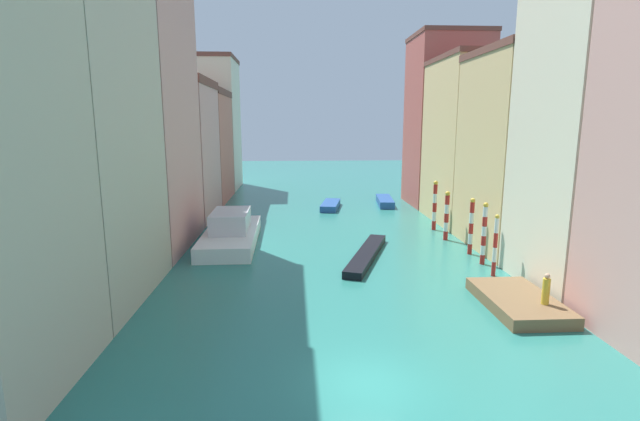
# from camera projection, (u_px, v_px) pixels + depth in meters

# --- Properties ---
(ground_plane) EXTENTS (154.00, 154.00, 0.00)m
(ground_plane) POSITION_uv_depth(u_px,v_px,m) (325.00, 231.00, 40.96)
(ground_plane) COLOR #28756B
(building_left_1) EXTENTS (7.99, 10.24, 22.41)m
(building_left_1) POSITION_uv_depth(u_px,v_px,m) (54.00, 85.00, 23.17)
(building_left_1) COLOR #BCB299
(building_left_1) RESTS_ON ground
(building_left_2) EXTENTS (7.99, 11.40, 21.92)m
(building_left_2) POSITION_uv_depth(u_px,v_px,m) (129.00, 100.00, 33.83)
(building_left_2) COLOR tan
(building_left_2) RESTS_ON ground
(building_left_3) EXTENTS (7.99, 10.28, 13.56)m
(building_left_3) POSITION_uv_depth(u_px,v_px,m) (172.00, 150.00, 45.44)
(building_left_3) COLOR tan
(building_left_3) RESTS_ON ground
(building_left_4) EXTENTS (7.99, 11.05, 13.27)m
(building_left_4) POSITION_uv_depth(u_px,v_px,m) (195.00, 146.00, 56.00)
(building_left_4) COLOR #C6705B
(building_left_4) RESTS_ON ground
(building_left_5) EXTENTS (7.99, 9.86, 18.40)m
(building_left_5) POSITION_uv_depth(u_px,v_px,m) (210.00, 124.00, 66.12)
(building_left_5) COLOR beige
(building_left_5) RESTS_ON ground
(building_right_1) EXTENTS (7.99, 7.45, 20.78)m
(building_right_1) POSITION_uv_depth(u_px,v_px,m) (610.00, 104.00, 25.39)
(building_right_1) COLOR beige
(building_right_1) RESTS_ON ground
(building_right_2) EXTENTS (7.99, 9.35, 14.65)m
(building_right_2) POSITION_uv_depth(u_px,v_px,m) (529.00, 151.00, 34.21)
(building_right_2) COLOR #DBB77A
(building_right_2) RESTS_ON ground
(building_right_3) EXTENTS (7.99, 10.42, 15.44)m
(building_right_3) POSITION_uv_depth(u_px,v_px,m) (478.00, 140.00, 43.76)
(building_right_3) COLOR #DBB77A
(building_right_3) RESTS_ON ground
(building_right_4) EXTENTS (7.99, 8.35, 19.07)m
(building_right_4) POSITION_uv_depth(u_px,v_px,m) (446.00, 121.00, 52.85)
(building_right_4) COLOR #B25147
(building_right_4) RESTS_ON ground
(waterfront_dock) EXTENTS (3.32, 5.89, 0.63)m
(waterfront_dock) POSITION_uv_depth(u_px,v_px,m) (518.00, 301.00, 23.88)
(waterfront_dock) COLOR brown
(waterfront_dock) RESTS_ON ground
(person_on_dock) EXTENTS (0.36, 0.36, 1.56)m
(person_on_dock) POSITION_uv_depth(u_px,v_px,m) (546.00, 290.00, 22.59)
(person_on_dock) COLOR gold
(person_on_dock) RESTS_ON waterfront_dock
(mooring_pole_0) EXTENTS (0.28, 0.28, 3.91)m
(mooring_pole_0) POSITION_uv_depth(u_px,v_px,m) (495.00, 245.00, 28.47)
(mooring_pole_0) COLOR red
(mooring_pole_0) RESTS_ON ground
(mooring_pole_1) EXTENTS (0.35, 0.35, 4.22)m
(mooring_pole_1) POSITION_uv_depth(u_px,v_px,m) (484.00, 233.00, 30.88)
(mooring_pole_1) COLOR red
(mooring_pole_1) RESTS_ON ground
(mooring_pole_2) EXTENTS (0.34, 0.34, 4.12)m
(mooring_pole_2) POSITION_uv_depth(u_px,v_px,m) (471.00, 226.00, 33.26)
(mooring_pole_2) COLOR red
(mooring_pole_2) RESTS_ON ground
(mooring_pole_3) EXTENTS (0.39, 0.39, 4.00)m
(mooring_pole_3) POSITION_uv_depth(u_px,v_px,m) (447.00, 215.00, 37.35)
(mooring_pole_3) COLOR red
(mooring_pole_3) RESTS_ON ground
(mooring_pole_4) EXTENTS (0.39, 0.39, 4.40)m
(mooring_pole_4) POSITION_uv_depth(u_px,v_px,m) (435.00, 205.00, 40.88)
(mooring_pole_4) COLOR red
(mooring_pole_4) RESTS_ON ground
(vaporetto_white) EXTENTS (4.07, 11.39, 2.58)m
(vaporetto_white) POSITION_uv_depth(u_px,v_px,m) (231.00, 232.00, 36.49)
(vaporetto_white) COLOR white
(vaporetto_white) RESTS_ON ground
(gondola_black) EXTENTS (4.45, 9.81, 0.51)m
(gondola_black) POSITION_uv_depth(u_px,v_px,m) (367.00, 254.00, 32.67)
(gondola_black) COLOR black
(gondola_black) RESTS_ON ground
(motorboat_0) EXTENTS (2.73, 5.90, 0.69)m
(motorboat_0) POSITION_uv_depth(u_px,v_px,m) (331.00, 205.00, 51.59)
(motorboat_0) COLOR #234C93
(motorboat_0) RESTS_ON ground
(motorboat_1) EXTENTS (2.25, 6.51, 0.78)m
(motorboat_1) POSITION_uv_depth(u_px,v_px,m) (385.00, 201.00, 53.99)
(motorboat_1) COLOR #234C93
(motorboat_1) RESTS_ON ground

